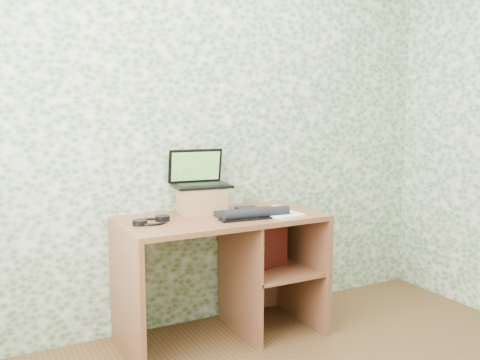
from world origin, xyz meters
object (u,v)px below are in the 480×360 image
desk (231,257)px  riser (202,200)px  keyboard (252,213)px  notepad (277,213)px  laptop (199,178)px

desk → riser: bearing=140.6°
riser → keyboard: riser is taller
riser → notepad: bearing=-32.5°
riser → laptop: size_ratio=0.73×
desk → keyboard: bearing=-59.9°
laptop → keyboard: bearing=-45.5°
notepad → keyboard: bearing=174.2°
laptop → keyboard: laptop is taller
keyboard → notepad: size_ratio=1.52×
laptop → riser: bearing=-83.1°
desk → riser: (-0.14, 0.12, 0.35)m
riser → notepad: 0.46m
desk → keyboard: size_ratio=2.67×
riser → keyboard: (0.21, -0.24, -0.06)m
notepad → desk: bearing=147.4°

